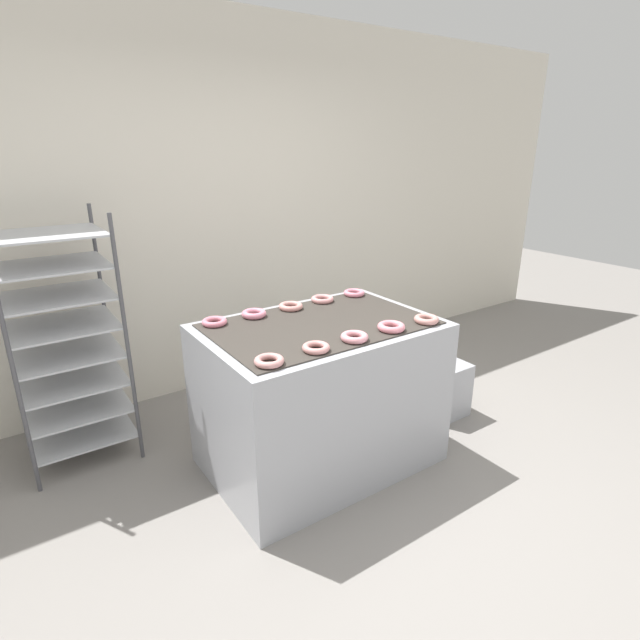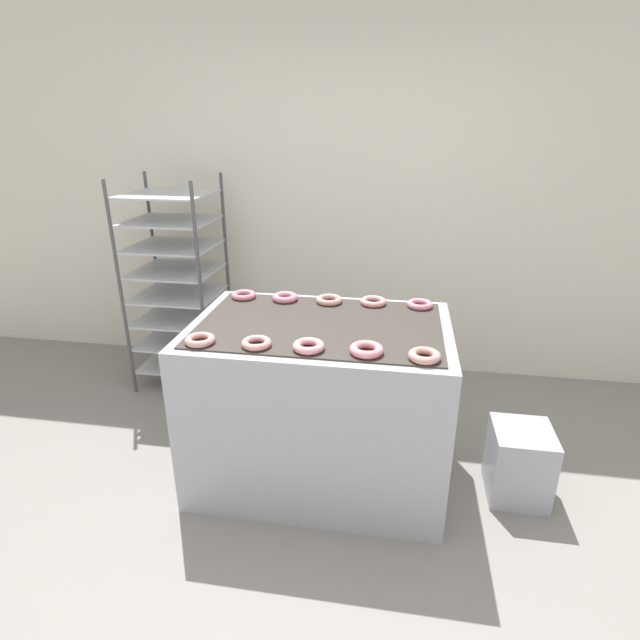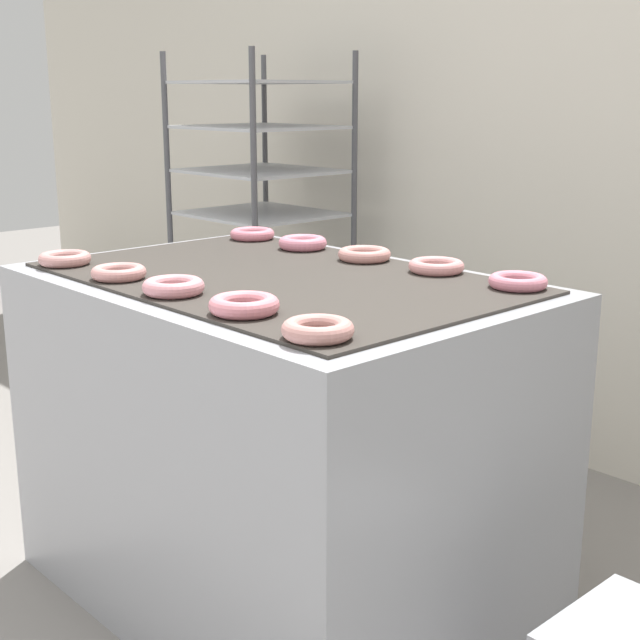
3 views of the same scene
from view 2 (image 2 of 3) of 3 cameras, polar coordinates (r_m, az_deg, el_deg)
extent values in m
plane|color=gray|center=(2.50, -2.90, -26.59)|extent=(14.00, 14.00, 0.00)
cube|color=silver|center=(3.79, 3.61, 14.64)|extent=(8.00, 0.05, 2.80)
cube|color=#A8AAB2|center=(2.75, 0.00, -9.33)|extent=(1.33, 0.90, 0.90)
cube|color=#38332D|center=(2.54, 0.00, -0.50)|extent=(1.22, 0.79, 0.01)
cube|color=#262628|center=(2.28, 7.55, -11.39)|extent=(0.12, 0.07, 0.10)
cylinder|color=#4C4C51|center=(3.69, -21.78, 2.77)|extent=(0.02, 0.02, 1.53)
cylinder|color=#4C4C51|center=(3.43, -13.39, 2.40)|extent=(0.02, 0.02, 1.53)
cylinder|color=#4C4C51|center=(4.13, -18.14, 5.19)|extent=(0.02, 0.02, 1.53)
cylinder|color=#4C4C51|center=(3.90, -10.49, 4.98)|extent=(0.02, 0.02, 1.53)
cube|color=#B7BABF|center=(4.00, -15.08, -4.44)|extent=(0.58, 0.53, 0.01)
cube|color=#B7BABF|center=(3.93, -15.34, -2.09)|extent=(0.58, 0.53, 0.01)
cube|color=#B7BABF|center=(3.86, -15.60, 0.35)|extent=(0.58, 0.53, 0.01)
cube|color=#B7BABF|center=(3.80, -15.87, 2.86)|extent=(0.58, 0.53, 0.01)
cube|color=#B7BABF|center=(3.75, -16.15, 5.45)|extent=(0.58, 0.53, 0.01)
cube|color=#B7BABF|center=(3.70, -16.44, 8.11)|extent=(0.58, 0.53, 0.01)
cube|color=#B7BABF|center=(3.67, -16.74, 10.82)|extent=(0.58, 0.53, 0.01)
cube|color=#B7BABF|center=(3.64, -17.05, 13.58)|extent=(0.58, 0.53, 0.01)
cube|color=#A8AAB2|center=(2.93, 21.78, -14.90)|extent=(0.30, 0.32, 0.40)
torus|color=#D08E8A|center=(2.38, -13.56, -2.22)|extent=(0.14, 0.14, 0.03)
torus|color=#D38D89|center=(2.30, -7.28, -2.63)|extent=(0.14, 0.14, 0.03)
torus|color=pink|center=(2.25, -1.40, -2.99)|extent=(0.14, 0.14, 0.04)
torus|color=pink|center=(2.22, 5.34, -3.38)|extent=(0.15, 0.15, 0.04)
torus|color=tan|center=(2.20, 11.85, -4.01)|extent=(0.14, 0.14, 0.04)
torus|color=pink|center=(2.94, -8.71, 2.83)|extent=(0.14, 0.14, 0.03)
torus|color=pink|center=(2.87, -4.02, 2.60)|extent=(0.15, 0.15, 0.04)
torus|color=#DB938C|center=(2.83, 1.07, 2.32)|extent=(0.15, 0.15, 0.03)
torus|color=pink|center=(2.82, 6.10, 2.12)|extent=(0.15, 0.15, 0.03)
torus|color=pink|center=(2.81, 11.34, 1.77)|extent=(0.14, 0.14, 0.03)
camera|label=1|loc=(1.90, -78.09, 4.87)|focal=28.00mm
camera|label=3|loc=(1.67, 61.68, -7.81)|focal=50.00mm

